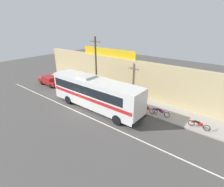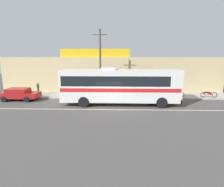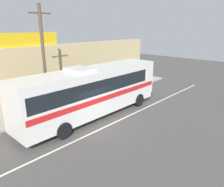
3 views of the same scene
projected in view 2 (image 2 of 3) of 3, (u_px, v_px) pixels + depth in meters
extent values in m
plane|color=#4F4C49|center=(109.00, 107.00, 16.79)|extent=(70.00, 70.00, 0.00)
cube|color=#A8A399|center=(111.00, 95.00, 21.87)|extent=(30.00, 3.60, 0.14)
cube|color=tan|center=(111.00, 75.00, 23.50)|extent=(30.00, 0.70, 4.80)
cube|color=gold|center=(95.00, 53.00, 22.98)|extent=(9.26, 0.12, 1.10)
cube|color=silver|center=(108.00, 110.00, 16.01)|extent=(30.00, 0.14, 0.01)
cube|color=silver|center=(120.00, 85.00, 17.45)|extent=(11.70, 2.52, 3.10)
cube|color=black|center=(115.00, 80.00, 17.35)|extent=(10.29, 2.54, 0.96)
cube|color=red|center=(120.00, 88.00, 17.51)|extent=(11.46, 2.53, 0.36)
cube|color=black|center=(178.00, 81.00, 17.18)|extent=(0.04, 2.27, 1.40)
cube|color=black|center=(177.00, 99.00, 17.55)|extent=(0.12, 2.52, 0.36)
cube|color=silver|center=(108.00, 69.00, 17.15)|extent=(1.40, 1.76, 0.24)
cylinder|color=black|center=(156.00, 97.00, 18.77)|extent=(1.04, 0.32, 1.04)
cylinder|color=black|center=(162.00, 103.00, 16.48)|extent=(1.04, 0.32, 1.04)
cylinder|color=black|center=(88.00, 97.00, 18.99)|extent=(1.04, 0.32, 1.04)
cylinder|color=black|center=(84.00, 102.00, 16.70)|extent=(1.04, 0.32, 1.04)
cube|color=maroon|center=(19.00, 95.00, 19.43)|extent=(4.32, 1.79, 0.56)
cube|color=maroon|center=(18.00, 90.00, 19.33)|extent=(2.25, 1.61, 0.48)
cube|color=black|center=(25.00, 91.00, 19.31)|extent=(0.21, 1.51, 0.34)
cylinder|color=black|center=(34.00, 96.00, 20.29)|extent=(0.62, 0.20, 0.62)
cylinder|color=black|center=(27.00, 99.00, 18.63)|extent=(0.62, 0.20, 0.62)
cylinder|color=black|center=(13.00, 96.00, 20.36)|extent=(0.62, 0.20, 0.62)
cylinder|color=black|center=(4.00, 99.00, 18.70)|extent=(0.62, 0.20, 0.62)
cylinder|color=brown|center=(100.00, 64.00, 19.62)|extent=(0.22, 0.22, 7.67)
cylinder|color=brown|center=(100.00, 35.00, 18.96)|extent=(1.60, 0.10, 0.10)
torus|color=black|center=(169.00, 95.00, 20.22)|extent=(0.62, 0.06, 0.62)
torus|color=black|center=(158.00, 95.00, 20.26)|extent=(0.62, 0.06, 0.62)
cylinder|color=silver|center=(169.00, 92.00, 20.16)|extent=(0.34, 0.04, 0.65)
cylinder|color=silver|center=(168.00, 90.00, 20.10)|extent=(0.03, 0.56, 0.03)
ellipsoid|color=red|center=(164.00, 93.00, 20.20)|extent=(0.56, 0.22, 0.34)
cube|color=black|center=(162.00, 92.00, 20.19)|extent=(0.52, 0.20, 0.10)
ellipsoid|color=red|center=(159.00, 94.00, 20.23)|extent=(0.36, 0.14, 0.16)
torus|color=black|center=(182.00, 95.00, 20.45)|extent=(0.62, 0.06, 0.62)
torus|color=black|center=(170.00, 94.00, 20.49)|extent=(0.62, 0.06, 0.62)
cylinder|color=silver|center=(181.00, 92.00, 20.39)|extent=(0.34, 0.04, 0.65)
cylinder|color=silver|center=(181.00, 89.00, 20.33)|extent=(0.03, 0.56, 0.03)
ellipsoid|color=#991E8C|center=(177.00, 93.00, 20.43)|extent=(0.56, 0.22, 0.34)
cube|color=black|center=(174.00, 92.00, 20.41)|extent=(0.52, 0.20, 0.10)
ellipsoid|color=#991E8C|center=(171.00, 93.00, 20.46)|extent=(0.36, 0.14, 0.16)
torus|color=black|center=(215.00, 95.00, 20.28)|extent=(0.62, 0.06, 0.62)
torus|color=black|center=(203.00, 95.00, 20.32)|extent=(0.62, 0.06, 0.62)
cylinder|color=silver|center=(214.00, 92.00, 20.22)|extent=(0.34, 0.04, 0.65)
cylinder|color=silver|center=(214.00, 90.00, 20.16)|extent=(0.03, 0.56, 0.03)
ellipsoid|color=red|center=(210.00, 93.00, 20.26)|extent=(0.56, 0.22, 0.34)
cube|color=black|center=(207.00, 92.00, 20.24)|extent=(0.52, 0.20, 0.10)
ellipsoid|color=red|center=(204.00, 94.00, 20.29)|extent=(0.36, 0.14, 0.16)
cylinder|color=brown|center=(39.00, 92.00, 21.79)|extent=(0.13, 0.13, 0.77)
cylinder|color=brown|center=(38.00, 92.00, 21.61)|extent=(0.13, 0.13, 0.77)
cylinder|color=#2D7A4C|center=(38.00, 87.00, 21.57)|extent=(0.30, 0.30, 0.58)
sphere|color=tan|center=(38.00, 83.00, 21.48)|extent=(0.21, 0.21, 0.21)
cylinder|color=#2D7A4C|center=(39.00, 86.00, 21.76)|extent=(0.08, 0.08, 0.53)
cylinder|color=#2D7A4C|center=(37.00, 87.00, 21.37)|extent=(0.08, 0.08, 0.53)
cylinder|color=black|center=(127.00, 91.00, 21.94)|extent=(0.13, 0.13, 0.79)
cylinder|color=black|center=(127.00, 92.00, 21.76)|extent=(0.13, 0.13, 0.79)
cylinder|color=gold|center=(127.00, 86.00, 21.71)|extent=(0.30, 0.30, 0.60)
sphere|color=#A37556|center=(127.00, 83.00, 21.62)|extent=(0.22, 0.22, 0.22)
cylinder|color=gold|center=(127.00, 86.00, 21.90)|extent=(0.08, 0.08, 0.55)
cylinder|color=gold|center=(127.00, 86.00, 21.51)|extent=(0.08, 0.08, 0.55)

